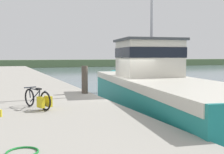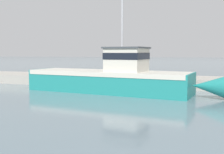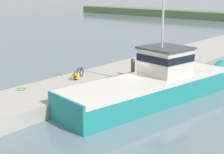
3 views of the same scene
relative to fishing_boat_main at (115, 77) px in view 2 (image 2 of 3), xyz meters
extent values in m
plane|color=slate|center=(-1.48, 0.53, -1.20)|extent=(320.00, 320.00, 0.00)
cube|color=#A39E93|center=(-4.87, 0.53, -0.76)|extent=(4.46, 80.00, 0.88)
cube|color=teal|center=(-0.10, -0.64, -0.38)|extent=(5.23, 13.21, 1.66)
cone|color=teal|center=(1.02, 6.86, -0.38)|extent=(1.90, 2.52, 1.57)
cube|color=beige|center=(-0.10, -0.64, 0.29)|extent=(5.26, 12.96, 0.33)
cube|color=beige|center=(0.14, 0.95, 1.31)|extent=(3.06, 3.01, 1.71)
cube|color=black|center=(0.14, 0.95, 1.61)|extent=(3.12, 3.07, 0.48)
cube|color=#3D4247|center=(0.14, 0.95, 2.23)|extent=(3.30, 3.26, 0.12)
cylinder|color=#B2B2B7|center=(0.08, 0.55, 5.77)|extent=(0.14, 0.14, 6.97)
torus|color=black|center=(-5.34, -2.13, -0.01)|extent=(0.30, 0.60, 0.63)
torus|color=black|center=(-5.75, -1.15, -0.01)|extent=(0.30, 0.60, 0.63)
cylinder|color=#232833|center=(-5.40, -1.97, -0.08)|extent=(0.17, 0.34, 0.18)
cylinder|color=#232833|center=(-5.49, -1.76, 0.09)|extent=(0.09, 0.14, 0.48)
cylinder|color=#232833|center=(-5.42, -1.92, 0.16)|extent=(0.22, 0.45, 0.36)
cylinder|color=#232833|center=(-5.60, -1.51, 0.08)|extent=(0.29, 0.63, 0.49)
cylinder|color=#232833|center=(-5.62, -1.46, 0.31)|extent=(0.24, 0.52, 0.05)
cylinder|color=#232833|center=(-5.73, -1.18, 0.15)|extent=(0.07, 0.11, 0.32)
cylinder|color=#232833|center=(-5.72, -1.21, 0.36)|extent=(0.42, 0.21, 0.04)
cube|color=black|center=(-5.50, -1.74, 0.35)|extent=(0.18, 0.26, 0.05)
cube|color=gold|center=(-5.49, -2.14, -0.04)|extent=(0.23, 0.34, 0.35)
cube|color=gold|center=(-5.23, -2.03, -0.04)|extent=(0.23, 0.34, 0.35)
cylinder|color=#51473D|center=(-2.98, 1.48, 0.33)|extent=(0.29, 0.29, 1.31)
torus|color=#197A2D|center=(-6.33, -6.04, -0.31)|extent=(0.59, 0.59, 0.04)
cylinder|color=yellow|center=(-6.69, -2.61, -0.22)|extent=(0.07, 0.07, 0.21)
camera|label=1|loc=(-6.64, -11.30, 1.45)|focal=45.00mm
camera|label=2|loc=(20.63, 6.02, 1.89)|focal=45.00mm
camera|label=3|loc=(12.09, -18.34, 6.17)|focal=55.00mm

